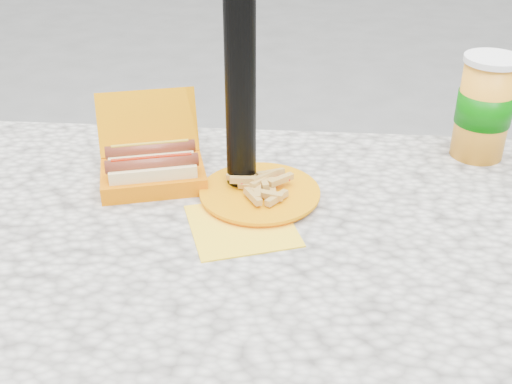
{
  "coord_description": "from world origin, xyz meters",
  "views": [
    {
      "loc": [
        0.1,
        -0.79,
        1.3
      ],
      "look_at": [
        0.03,
        0.06,
        0.8
      ],
      "focal_mm": 45.0,
      "sensor_mm": 36.0,
      "label": 1
    }
  ],
  "objects": [
    {
      "name": "fries_plate",
      "position": [
        0.03,
        0.12,
        0.76
      ],
      "size": [
        0.22,
        0.29,
        0.04
      ],
      "rotation": [
        0.0,
        0.0,
        0.06
      ],
      "color": "yellow",
      "rests_on": "picnic_table"
    },
    {
      "name": "soda_cup",
      "position": [
        0.43,
        0.32,
        0.85
      ],
      "size": [
        0.1,
        0.1,
        0.19
      ],
      "rotation": [
        0.0,
        0.0,
        0.41
      ],
      "color": "#FFA125",
      "rests_on": "picnic_table"
    },
    {
      "name": "hotdog_box",
      "position": [
        -0.16,
        0.17,
        0.78
      ],
      "size": [
        0.21,
        0.21,
        0.14
      ],
      "rotation": [
        0.0,
        0.0,
        0.27
      ],
      "color": "orange",
      "rests_on": "picnic_table"
    },
    {
      "name": "picnic_table",
      "position": [
        0.0,
        0.0,
        0.64
      ],
      "size": [
        1.2,
        0.8,
        0.75
      ],
      "color": "beige",
      "rests_on": "ground"
    }
  ]
}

